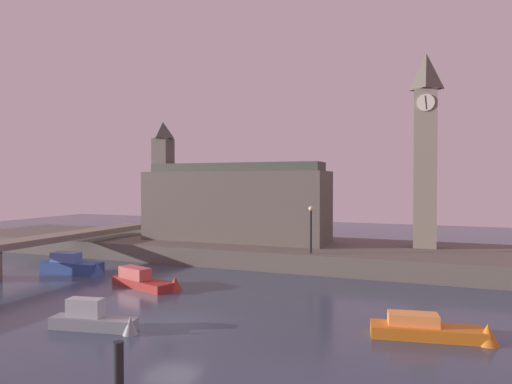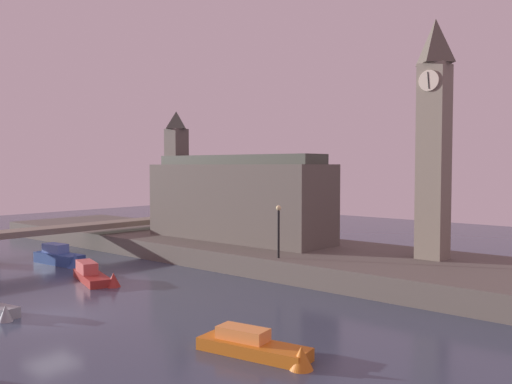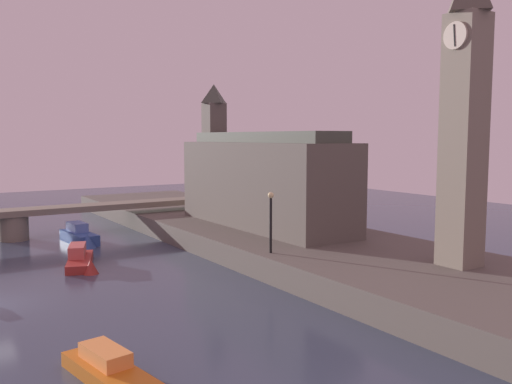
{
  "view_description": "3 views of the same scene",
  "coord_description": "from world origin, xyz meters",
  "px_view_note": "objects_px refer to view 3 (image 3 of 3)",
  "views": [
    {
      "loc": [
        11.98,
        -19.29,
        6.98
      ],
      "look_at": [
        -1.57,
        15.11,
        6.16
      ],
      "focal_mm": 32.43,
      "sensor_mm": 36.0,
      "label": 1
    },
    {
      "loc": [
        26.29,
        -14.2,
        7.83
      ],
      "look_at": [
        0.77,
        15.18,
        5.95
      ],
      "focal_mm": 38.52,
      "sensor_mm": 36.0,
      "label": 2
    },
    {
      "loc": [
        29.21,
        -2.86,
        8.32
      ],
      "look_at": [
        -2.74,
        17.61,
        4.49
      ],
      "focal_mm": 38.23,
      "sensor_mm": 36.0,
      "label": 3
    }
  ],
  "objects_px": {
    "clock_tower": "(465,108)",
    "parliament_hall": "(260,179)",
    "boat_patrol_orange": "(117,379)",
    "boat_tour_blue": "(81,237)",
    "boat_dinghy_red": "(82,261)",
    "streetlamp": "(271,215)"
  },
  "relations": [
    {
      "from": "parliament_hall",
      "to": "streetlamp",
      "type": "bearing_deg",
      "value": -29.64
    },
    {
      "from": "streetlamp",
      "to": "boat_dinghy_red",
      "type": "relative_size",
      "value": 0.61
    },
    {
      "from": "clock_tower",
      "to": "boat_dinghy_red",
      "type": "xyz_separation_m",
      "value": [
        -16.65,
        -15.44,
        -9.4
      ]
    },
    {
      "from": "clock_tower",
      "to": "boat_dinghy_red",
      "type": "relative_size",
      "value": 2.74
    },
    {
      "from": "parliament_hall",
      "to": "clock_tower",
      "type": "bearing_deg",
      "value": 5.27
    },
    {
      "from": "clock_tower",
      "to": "boat_tour_blue",
      "type": "bearing_deg",
      "value": -151.38
    },
    {
      "from": "clock_tower",
      "to": "boat_tour_blue",
      "type": "relative_size",
      "value": 2.92
    },
    {
      "from": "parliament_hall",
      "to": "boat_patrol_orange",
      "type": "xyz_separation_m",
      "value": [
        18.21,
        -17.51,
        -4.71
      ]
    },
    {
      "from": "streetlamp",
      "to": "boat_dinghy_red",
      "type": "height_order",
      "value": "streetlamp"
    },
    {
      "from": "boat_dinghy_red",
      "to": "parliament_hall",
      "type": "bearing_deg",
      "value": 91.61
    },
    {
      "from": "boat_tour_blue",
      "to": "parliament_hall",
      "type": "bearing_deg",
      "value": 57.5
    },
    {
      "from": "streetlamp",
      "to": "boat_dinghy_red",
      "type": "bearing_deg",
      "value": -134.54
    },
    {
      "from": "clock_tower",
      "to": "parliament_hall",
      "type": "xyz_separation_m",
      "value": [
        -17.04,
        -1.57,
        -4.76
      ]
    },
    {
      "from": "boat_patrol_orange",
      "to": "boat_tour_blue",
      "type": "relative_size",
      "value": 1.03
    },
    {
      "from": "streetlamp",
      "to": "boat_tour_blue",
      "type": "xyz_separation_m",
      "value": [
        -16.55,
        -6.73,
        -3.22
      ]
    },
    {
      "from": "streetlamp",
      "to": "parliament_hall",
      "type": "bearing_deg",
      "value": 150.36
    },
    {
      "from": "boat_dinghy_red",
      "to": "boat_patrol_orange",
      "type": "height_order",
      "value": "boat_dinghy_red"
    },
    {
      "from": "boat_dinghy_red",
      "to": "boat_patrol_orange",
      "type": "relative_size",
      "value": 1.03
    },
    {
      "from": "streetlamp",
      "to": "boat_patrol_orange",
      "type": "bearing_deg",
      "value": -53.39
    },
    {
      "from": "clock_tower",
      "to": "streetlamp",
      "type": "relative_size",
      "value": 4.46
    },
    {
      "from": "streetlamp",
      "to": "boat_patrol_orange",
      "type": "relative_size",
      "value": 0.63
    },
    {
      "from": "clock_tower",
      "to": "boat_tour_blue",
      "type": "height_order",
      "value": "clock_tower"
    }
  ]
}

